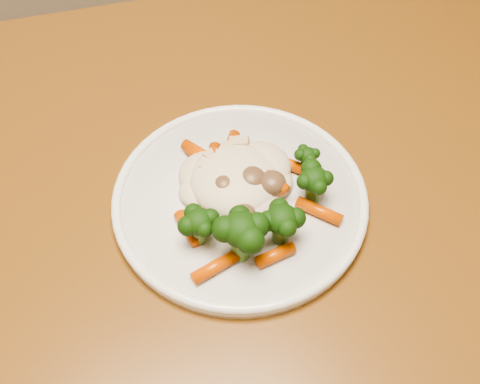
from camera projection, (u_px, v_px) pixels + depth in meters
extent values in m
cube|color=brown|center=(316.00, 228.00, 0.61)|extent=(1.23, 0.85, 0.04)
cylinder|color=white|center=(240.00, 201.00, 0.60)|extent=(0.25, 0.25, 0.01)
ellipsoid|color=beige|center=(235.00, 173.00, 0.58)|extent=(0.11, 0.10, 0.04)
ellipsoid|color=black|center=(200.00, 229.00, 0.54)|extent=(0.04, 0.04, 0.04)
ellipsoid|color=black|center=(241.00, 238.00, 0.53)|extent=(0.06, 0.06, 0.05)
ellipsoid|color=black|center=(281.00, 227.00, 0.54)|extent=(0.05, 0.05, 0.04)
ellipsoid|color=black|center=(313.00, 187.00, 0.57)|extent=(0.04, 0.04, 0.04)
ellipsoid|color=black|center=(307.00, 161.00, 0.60)|extent=(0.03, 0.03, 0.03)
cylinder|color=#DC5405|center=(204.00, 162.00, 0.61)|extent=(0.03, 0.05, 0.01)
cylinder|color=#DC5405|center=(230.00, 149.00, 0.62)|extent=(0.03, 0.04, 0.01)
cylinder|color=#DC5405|center=(285.00, 163.00, 0.61)|extent=(0.04, 0.04, 0.01)
cylinder|color=#DC5405|center=(188.00, 228.00, 0.56)|extent=(0.02, 0.04, 0.01)
cylinder|color=#DC5405|center=(215.00, 267.00, 0.54)|extent=(0.05, 0.02, 0.01)
cylinder|color=#DC5405|center=(275.00, 255.00, 0.54)|extent=(0.04, 0.02, 0.01)
cylinder|color=#DC5405|center=(319.00, 211.00, 0.57)|extent=(0.04, 0.04, 0.01)
cylinder|color=#DC5405|center=(270.00, 177.00, 0.58)|extent=(0.03, 0.05, 0.01)
cylinder|color=#DC5405|center=(215.00, 162.00, 0.59)|extent=(0.02, 0.05, 0.01)
cylinder|color=#DC5405|center=(203.00, 155.00, 0.62)|extent=(0.04, 0.05, 0.01)
ellipsoid|color=brown|center=(249.00, 179.00, 0.58)|extent=(0.02, 0.02, 0.02)
ellipsoid|color=brown|center=(272.00, 182.00, 0.58)|extent=(0.03, 0.03, 0.02)
ellipsoid|color=brown|center=(224.00, 184.00, 0.57)|extent=(0.02, 0.02, 0.02)
ellipsoid|color=brown|center=(244.00, 214.00, 0.55)|extent=(0.02, 0.02, 0.02)
ellipsoid|color=brown|center=(251.00, 179.00, 0.58)|extent=(0.03, 0.03, 0.02)
cube|color=beige|center=(214.00, 156.00, 0.60)|extent=(0.02, 0.02, 0.01)
cube|color=beige|center=(239.00, 144.00, 0.61)|extent=(0.02, 0.02, 0.01)
cube|color=beige|center=(206.00, 165.00, 0.59)|extent=(0.02, 0.02, 0.01)
cube|color=beige|center=(215.00, 161.00, 0.60)|extent=(0.02, 0.02, 0.01)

